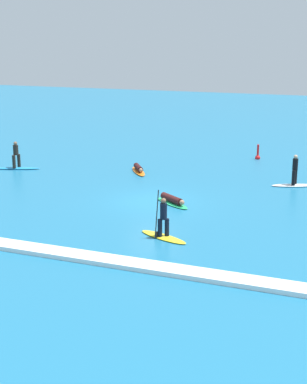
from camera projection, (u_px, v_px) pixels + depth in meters
name	position (u px, v px, depth m)	size (l,w,h in m)	color
ground_plane	(154.00, 201.00, 29.61)	(120.00, 120.00, 0.00)	#1E6B93
surfer_on_yellow_board	(163.00, 227.00, 24.10)	(2.51, 1.51, 2.12)	yellow
surfer_on_white_board	(294.00, 178.00, 32.53)	(2.60, 1.61, 1.81)	white
surfer_on_green_board	(172.00, 201.00, 29.08)	(2.41, 1.98, 0.45)	#23B266
surfer_on_orange_board	(138.00, 169.00, 36.03)	(2.03, 2.59, 0.45)	orange
surfer_on_blue_board	(16.00, 162.00, 36.77)	(2.96, 1.59, 1.79)	#1E8CD1
marker_buoy	(258.00, 156.00, 39.85)	(0.36, 0.36, 1.11)	red
wave_crest	(74.00, 255.00, 22.05)	(19.95, 0.90, 0.18)	white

